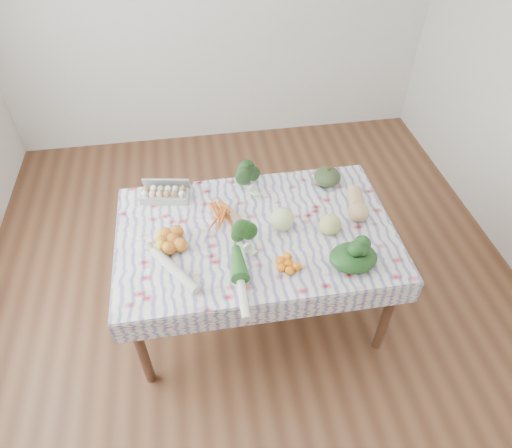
# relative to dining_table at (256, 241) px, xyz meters

# --- Properties ---
(ground) EXTENTS (4.50, 4.50, 0.00)m
(ground) POSITION_rel_dining_table_xyz_m (0.00, 0.00, -0.68)
(ground) COLOR #57321E
(ground) RESTS_ON ground
(dining_table) EXTENTS (1.60, 1.00, 0.75)m
(dining_table) POSITION_rel_dining_table_xyz_m (0.00, 0.00, 0.00)
(dining_table) COLOR brown
(dining_table) RESTS_ON ground
(tablecloth) EXTENTS (1.66, 1.06, 0.01)m
(tablecloth) POSITION_rel_dining_table_xyz_m (0.00, 0.00, 0.08)
(tablecloth) COLOR white
(tablecloth) RESTS_ON dining_table
(egg_carton) EXTENTS (0.32, 0.17, 0.08)m
(egg_carton) POSITION_rel_dining_table_xyz_m (-0.53, 0.37, 0.12)
(egg_carton) COLOR #A3A39E
(egg_carton) RESTS_ON tablecloth
(carrot_bunch) EXTENTS (0.25, 0.23, 0.04)m
(carrot_bunch) POSITION_rel_dining_table_xyz_m (-0.18, 0.12, 0.11)
(carrot_bunch) COLOR #D25B19
(carrot_bunch) RESTS_ON tablecloth
(kale_bunch) EXTENTS (0.21, 0.19, 0.15)m
(kale_bunch) POSITION_rel_dining_table_xyz_m (0.02, 0.40, 0.16)
(kale_bunch) COLOR #1F3C19
(kale_bunch) RESTS_ON tablecloth
(kabocha_squash) EXTENTS (0.22, 0.22, 0.12)m
(kabocha_squash) POSITION_rel_dining_table_xyz_m (0.54, 0.37, 0.14)
(kabocha_squash) COLOR #374825
(kabocha_squash) RESTS_ON tablecloth
(cabbage) EXTENTS (0.18, 0.18, 0.14)m
(cabbage) POSITION_rel_dining_table_xyz_m (0.16, 0.00, 0.15)
(cabbage) COLOR #C8DB8D
(cabbage) RESTS_ON tablecloth
(butternut_squash) EXTENTS (0.17, 0.29, 0.12)m
(butternut_squash) POSITION_rel_dining_table_xyz_m (0.65, 0.07, 0.15)
(butternut_squash) COLOR tan
(butternut_squash) RESTS_ON tablecloth
(orange_cluster) EXTENTS (0.29, 0.29, 0.09)m
(orange_cluster) POSITION_rel_dining_table_xyz_m (-0.49, -0.03, 0.13)
(orange_cluster) COLOR orange
(orange_cluster) RESTS_ON tablecloth
(broccoli) EXTENTS (0.19, 0.19, 0.10)m
(broccoli) POSITION_rel_dining_table_xyz_m (-0.10, -0.12, 0.13)
(broccoli) COLOR #204D18
(broccoli) RESTS_ON tablecloth
(mandarin_cluster) EXTENTS (0.23, 0.23, 0.05)m
(mandarin_cluster) POSITION_rel_dining_table_xyz_m (0.13, -0.30, 0.11)
(mandarin_cluster) COLOR orange
(mandarin_cluster) RESTS_ON tablecloth
(grapefruit) EXTENTS (0.16, 0.16, 0.13)m
(grapefruit) POSITION_rel_dining_table_xyz_m (0.43, -0.08, 0.15)
(grapefruit) COLOR #C5C86A
(grapefruit) RESTS_ON tablecloth
(spinach_bag) EXTENTS (0.29, 0.24, 0.12)m
(spinach_bag) POSITION_rel_dining_table_xyz_m (0.48, -0.35, 0.14)
(spinach_bag) COLOR #163814
(spinach_bag) RESTS_ON tablecloth
(daikon) EXTENTS (0.28, 0.36, 0.06)m
(daikon) POSITION_rel_dining_table_xyz_m (-0.49, -0.25, 0.11)
(daikon) COLOR beige
(daikon) RESTS_ON tablecloth
(leek) EXTENTS (0.06, 0.45, 0.05)m
(leek) POSITION_rel_dining_table_xyz_m (-0.15, -0.40, 0.11)
(leek) COLOR silver
(leek) RESTS_ON tablecloth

